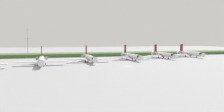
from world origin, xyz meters
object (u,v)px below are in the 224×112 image
antenna_mast (28,45)px  regional_jet_fifth (163,54)px  regional_jet_third (89,58)px  regional_jet_sixth (189,53)px  regional_jet_fourth (131,56)px  regional_jet_second (41,60)px

antenna_mast → regional_jet_fifth: bearing=-27.1°
regional_jet_third → regional_jet_sixth: bearing=14.7°
regional_jet_fourth → antenna_mast: antenna_mast is taller
regional_jet_second → regional_jet_fifth: (76.99, 23.20, 0.00)m
regional_jet_second → regional_jet_fourth: bearing=17.6°
regional_jet_fifth → antenna_mast: 98.97m
regional_jet_third → regional_jet_fourth: bearing=15.7°
regional_jet_second → regional_jet_sixth: same height
regional_jet_fifth → antenna_mast: antenna_mast is taller
regional_jet_sixth → regional_jet_third: bearing=-165.3°
regional_jet_sixth → antenna_mast: bearing=160.7°
regional_jet_fourth → antenna_mast: bearing=140.5°
regional_jet_third → regional_jet_fifth: size_ratio=1.00×
regional_jet_fifth → antenna_mast: (-87.93, 45.05, 5.75)m
regional_jet_second → regional_jet_sixth: (101.45, 28.88, 0.00)m
regional_jet_sixth → antenna_mast: antenna_mast is taller
regional_jet_fourth → regional_jet_third: bearing=-164.3°
regional_jet_sixth → antenna_mast: 119.23m
regional_jet_fourth → regional_jet_sixth: bearing=14.1°
regional_jet_fourth → regional_jet_second: bearing=-162.4°
regional_jet_fourth → antenna_mast: size_ratio=1.56×
regional_jet_fourth → regional_jet_sixth: 51.10m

